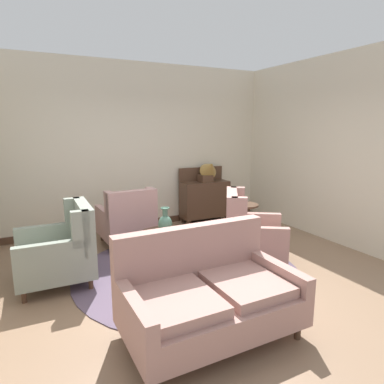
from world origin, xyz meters
name	(u,v)px	position (x,y,z in m)	size (l,w,h in m)	color
ground	(198,280)	(0.00, 0.00, 0.00)	(7.67, 7.67, 0.00)	#896B51
wall_back	(133,147)	(0.00, 2.62, 1.53)	(5.64, 0.08, 3.06)	beige
wall_right	(316,149)	(2.74, 0.79, 1.53)	(0.08, 3.67, 3.06)	beige
baseboard_back	(136,224)	(0.00, 2.57, 0.06)	(5.48, 0.03, 0.12)	#4C3323
area_rug	(188,271)	(0.00, 0.30, 0.01)	(2.99, 2.99, 0.01)	#5B4C60
coffee_table	(168,241)	(-0.17, 0.54, 0.38)	(0.91, 0.91, 0.46)	#4C3323
porcelain_vase	(165,223)	(-0.19, 0.60, 0.61)	(0.19, 0.19, 0.37)	#4C7A66
settee	(208,295)	(-0.44, -1.02, 0.39)	(1.59, 0.94, 0.97)	tan
armchair_near_sideboard	(127,221)	(-0.43, 1.64, 0.41)	(0.82, 0.91, 0.96)	tan
armchair_near_window	(249,234)	(0.87, 0.13, 0.44)	(1.11, 1.11, 1.04)	tan
armchair_beside_settee	(61,250)	(-1.52, 0.72, 0.42)	(0.89, 0.87, 0.98)	gray
side_table	(244,220)	(1.34, 0.90, 0.39)	(0.45, 0.45, 0.66)	#4C3323
sideboard	(205,198)	(1.38, 2.33, 0.48)	(0.98, 0.38, 1.09)	#4C3323
gramophone	(209,170)	(1.43, 2.24, 1.07)	(0.42, 0.51, 0.52)	#4C3323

